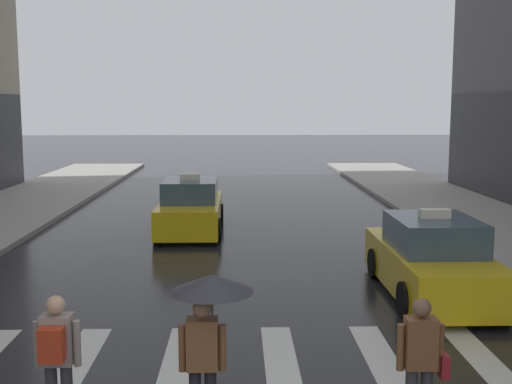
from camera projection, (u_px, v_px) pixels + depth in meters
crosswalk_markings at (230, 360)px, 9.62m from camera, size 11.30×2.80×0.01m
taxi_lead at (431, 261)px, 12.82m from camera, size 1.95×4.55×1.80m
taxi_second at (191, 209)px, 19.37m from camera, size 1.93×4.54×1.80m
pedestrian_with_umbrella at (209, 311)px, 7.21m from camera, size 0.96×0.96×1.94m
pedestrian_with_backpack at (57, 353)px, 7.38m from camera, size 0.55×0.43×1.65m
pedestrian_with_handbag at (421, 358)px, 7.32m from camera, size 0.60×0.24×1.65m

